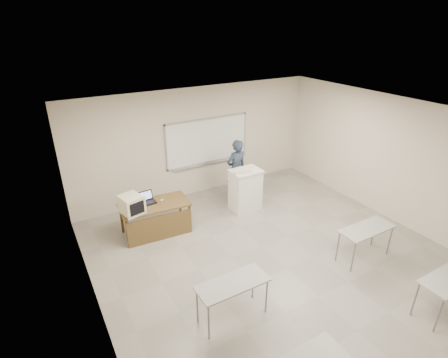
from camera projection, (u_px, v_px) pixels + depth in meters
floor at (287, 269)px, 7.05m from camera, size 7.00×8.00×0.01m
whiteboard at (207, 142)px, 9.67m from camera, size 2.48×0.10×1.31m
student_desks at (343, 283)px, 5.71m from camera, size 4.40×2.20×0.73m
instructor_desk at (157, 213)px, 7.94m from camera, size 1.56×0.78×0.75m
podium at (245, 190)px, 9.06m from camera, size 0.78×0.57×1.09m
crt_monitor at (131, 204)px, 7.52m from camera, size 0.44×0.49×0.42m
laptop at (148, 200)px, 8.01m from camera, size 0.33×0.31×0.24m
mouse at (162, 200)px, 8.07m from camera, size 0.11×0.09×0.04m
keyboard at (243, 173)px, 8.66m from camera, size 0.53×0.26×0.03m
presenter at (236, 170)px, 9.49m from camera, size 0.65×0.46×1.70m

